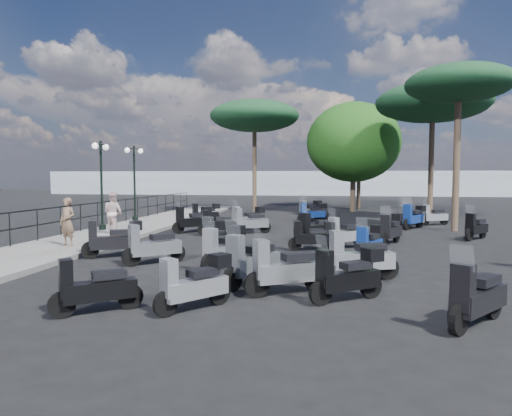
% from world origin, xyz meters
% --- Properties ---
extents(ground, '(120.00, 120.00, 0.00)m').
position_xyz_m(ground, '(0.00, 0.00, 0.00)').
color(ground, black).
rests_on(ground, ground).
extents(sidewalk, '(3.00, 30.00, 0.15)m').
position_xyz_m(sidewalk, '(-6.50, 3.00, 0.07)').
color(sidewalk, '#605E5C').
rests_on(sidewalk, ground).
extents(railing, '(0.04, 26.04, 1.10)m').
position_xyz_m(railing, '(-7.80, 2.80, 0.90)').
color(railing, black).
rests_on(railing, sidewalk).
extents(lamp_post_1, '(0.29, 1.08, 3.67)m').
position_xyz_m(lamp_post_1, '(-7.23, 2.80, 2.24)').
color(lamp_post_1, black).
rests_on(lamp_post_1, sidewalk).
extents(lamp_post_2, '(0.61, 1.02, 3.72)m').
position_xyz_m(lamp_post_2, '(-7.50, 6.63, 2.27)').
color(lamp_post_2, black).
rests_on(lamp_post_2, sidewalk).
extents(woman, '(0.64, 0.50, 1.55)m').
position_xyz_m(woman, '(-6.10, -1.53, 0.93)').
color(woman, brown).
rests_on(woman, sidewalk).
extents(pedestrian_far, '(0.95, 0.84, 1.62)m').
position_xyz_m(pedestrian_far, '(-6.21, 1.77, 0.96)').
color(pedestrian_far, '#C6A9A8').
rests_on(pedestrian_far, sidewalk).
extents(scooter_0, '(1.31, 1.06, 1.26)m').
position_xyz_m(scooter_0, '(-1.83, -7.60, 0.44)').
color(scooter_0, black).
rests_on(scooter_0, ground).
extents(scooter_1, '(1.41, 1.22, 1.40)m').
position_xyz_m(scooter_1, '(-2.56, -3.22, 0.48)').
color(scooter_1, black).
rests_on(scooter_1, ground).
extents(scooter_2, '(1.61, 1.02, 1.40)m').
position_xyz_m(scooter_2, '(-4.08, -2.44, 0.53)').
color(scooter_2, black).
rests_on(scooter_2, ground).
extents(scooter_3, '(1.44, 1.33, 1.42)m').
position_xyz_m(scooter_3, '(-3.55, 3.55, 0.54)').
color(scooter_3, black).
rests_on(scooter_3, ground).
extents(scooter_4, '(1.46, 1.22, 1.38)m').
position_xyz_m(scooter_4, '(-1.39, 4.52, 0.52)').
color(scooter_4, black).
rests_on(scooter_4, ground).
extents(scooter_5, '(1.43, 1.08, 1.31)m').
position_xyz_m(scooter_5, '(-4.08, 7.35, 0.49)').
color(scooter_5, black).
rests_on(scooter_5, ground).
extents(scooter_6, '(1.13, 1.31, 1.26)m').
position_xyz_m(scooter_6, '(-0.19, -7.13, 0.47)').
color(scooter_6, black).
rests_on(scooter_6, ground).
extents(scooter_7, '(1.05, 1.68, 1.48)m').
position_xyz_m(scooter_7, '(0.48, -5.16, 0.51)').
color(scooter_7, black).
rests_on(scooter_7, ground).
extents(scooter_8, '(0.88, 1.68, 1.40)m').
position_xyz_m(scooter_8, '(-0.53, -3.53, 0.53)').
color(scooter_8, black).
rests_on(scooter_8, ground).
extents(scooter_9, '(1.58, 0.98, 1.38)m').
position_xyz_m(scooter_9, '(-1.12, 3.58, 0.48)').
color(scooter_9, black).
rests_on(scooter_9, ground).
extents(scooter_10, '(1.58, 0.74, 1.30)m').
position_xyz_m(scooter_10, '(-2.33, 2.84, 0.45)').
color(scooter_10, black).
rests_on(scooter_10, ground).
extents(scooter_11, '(1.52, 0.82, 1.27)m').
position_xyz_m(scooter_11, '(1.22, 8.99, 0.48)').
color(scooter_11, black).
rests_on(scooter_11, ground).
extents(scooter_12, '(1.41, 1.09, 1.30)m').
position_xyz_m(scooter_12, '(2.50, -6.10, 0.49)').
color(scooter_12, black).
rests_on(scooter_12, ground).
extents(scooter_13, '(1.64, 1.04, 1.45)m').
position_xyz_m(scooter_13, '(1.29, -5.81, 0.50)').
color(scooter_13, black).
rests_on(scooter_13, ground).
extents(scooter_14, '(1.36, 1.16, 1.34)m').
position_xyz_m(scooter_14, '(2.62, 0.31, 0.47)').
color(scooter_14, black).
rests_on(scooter_14, ground).
extents(scooter_15, '(1.50, 0.60, 1.21)m').
position_xyz_m(scooter_15, '(1.59, -0.27, 0.46)').
color(scooter_15, black).
rests_on(scooter_15, ground).
extents(scooter_16, '(1.50, 1.03, 1.33)m').
position_xyz_m(scooter_16, '(1.74, 1.96, 0.50)').
color(scooter_16, black).
rests_on(scooter_16, ground).
extents(scooter_17, '(1.23, 1.45, 1.38)m').
position_xyz_m(scooter_17, '(1.04, 9.86, 0.52)').
color(scooter_17, black).
rests_on(scooter_17, ground).
extents(scooter_19, '(1.78, 0.84, 1.46)m').
position_xyz_m(scooter_19, '(2.80, -4.29, 0.51)').
color(scooter_19, black).
rests_on(scooter_19, ground).
extents(scooter_20, '(0.88, 1.44, 1.24)m').
position_xyz_m(scooter_20, '(3.26, -1.52, 0.47)').
color(scooter_20, black).
rests_on(scooter_20, ground).
extents(scooter_21, '(0.95, 1.60, 1.37)m').
position_xyz_m(scooter_21, '(4.24, 1.58, 0.52)').
color(scooter_21, black).
rests_on(scooter_21, ground).
extents(scooter_22, '(1.11, 1.60, 1.46)m').
position_xyz_m(scooter_22, '(5.77, 6.46, 0.51)').
color(scooter_22, black).
rests_on(scooter_22, ground).
extents(scooter_23, '(0.93, 1.27, 1.18)m').
position_xyz_m(scooter_23, '(5.93, 8.12, 0.41)').
color(scooter_23, black).
rests_on(scooter_23, ground).
extents(scooter_25, '(1.17, 1.38, 1.36)m').
position_xyz_m(scooter_25, '(4.44, -7.27, 0.47)').
color(scooter_25, black).
rests_on(scooter_25, ground).
extents(scooter_27, '(1.12, 1.33, 1.31)m').
position_xyz_m(scooter_27, '(7.50, 3.23, 0.45)').
color(scooter_27, black).
rests_on(scooter_27, ground).
extents(scooter_28, '(1.42, 1.18, 1.34)m').
position_xyz_m(scooter_28, '(5.78, 6.81, 0.51)').
color(scooter_28, black).
rests_on(scooter_28, ground).
extents(scooter_29, '(1.47, 0.89, 1.28)m').
position_xyz_m(scooter_29, '(7.06, 8.22, 0.44)').
color(scooter_29, black).
rests_on(scooter_29, ground).
extents(broadleaf_tree, '(6.23, 6.23, 7.27)m').
position_xyz_m(broadleaf_tree, '(3.58, 16.37, 4.61)').
color(broadleaf_tree, '#38281E').
rests_on(broadleaf_tree, ground).
extents(pine_0, '(5.37, 5.37, 7.36)m').
position_xyz_m(pine_0, '(4.12, 19.16, 6.39)').
color(pine_0, '#38281E').
rests_on(pine_0, ground).
extents(pine_1, '(6.03, 6.03, 7.36)m').
position_xyz_m(pine_1, '(7.46, 11.14, 6.29)').
color(pine_1, '#38281E').
rests_on(pine_1, ground).
extents(pine_2, '(5.89, 5.89, 7.35)m').
position_xyz_m(pine_2, '(-2.89, 15.15, 6.30)').
color(pine_2, '#38281E').
rests_on(pine_2, ground).
extents(pine_3, '(4.49, 4.49, 7.09)m').
position_xyz_m(pine_3, '(7.47, 6.06, 6.25)').
color(pine_3, '#38281E').
rests_on(pine_3, ground).
extents(distant_hills, '(70.00, 8.00, 3.00)m').
position_xyz_m(distant_hills, '(0.00, 45.00, 1.50)').
color(distant_hills, gray).
rests_on(distant_hills, ground).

